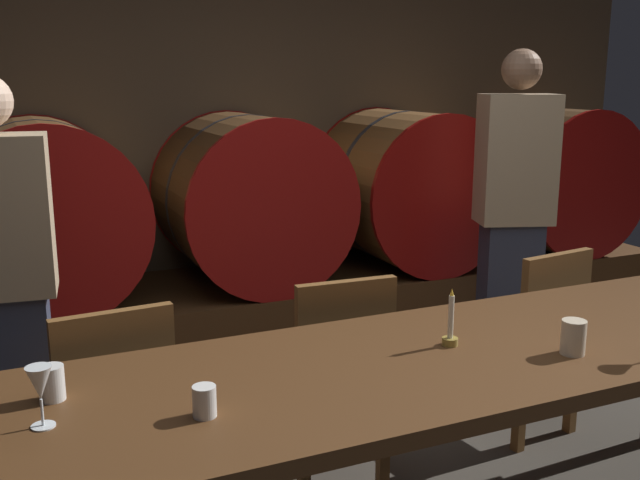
{
  "coord_description": "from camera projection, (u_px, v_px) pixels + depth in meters",
  "views": [
    {
      "loc": [
        -1.3,
        -1.77,
        1.63
      ],
      "look_at": [
        -0.24,
        0.59,
        1.05
      ],
      "focal_mm": 41.24,
      "sensor_mm": 36.0,
      "label": 1
    }
  ],
  "objects": [
    {
      "name": "back_wall",
      "position": [
        217.0,
        127.0,
        4.56
      ],
      "size": [
        6.08,
        0.24,
        2.63
      ],
      "primitive_type": "cube",
      "color": "brown",
      "rests_on": "ground"
    },
    {
      "name": "barrel_shelf",
      "position": [
        249.0,
        318.0,
        4.31
      ],
      "size": [
        5.47,
        0.9,
        0.46
      ],
      "primitive_type": "cube",
      "color": "#4C2D16",
      "rests_on": "ground"
    },
    {
      "name": "wine_barrel_left",
      "position": [
        42.0,
        214.0,
        3.72
      ],
      "size": [
        0.96,
        0.89,
        0.96
      ],
      "color": "#513319",
      "rests_on": "barrel_shelf"
    },
    {
      "name": "wine_barrel_center",
      "position": [
        250.0,
        199.0,
        4.16
      ],
      "size": [
        0.96,
        0.89,
        0.96
      ],
      "color": "#513319",
      "rests_on": "barrel_shelf"
    },
    {
      "name": "wine_barrel_right",
      "position": [
        407.0,
        188.0,
        4.57
      ],
      "size": [
        0.96,
        0.89,
        0.96
      ],
      "color": "brown",
      "rests_on": "barrel_shelf"
    },
    {
      "name": "wine_barrel_far_right",
      "position": [
        546.0,
        178.0,
        5.01
      ],
      "size": [
        0.96,
        0.89,
        0.96
      ],
      "color": "#513319",
      "rests_on": "barrel_shelf"
    },
    {
      "name": "dining_table",
      "position": [
        436.0,
        373.0,
        2.31
      ],
      "size": [
        2.99,
        0.83,
        0.78
      ],
      "color": "#4C2D16",
      "rests_on": "ground"
    },
    {
      "name": "chair_left",
      "position": [
        111.0,
        410.0,
        2.56
      ],
      "size": [
        0.43,
        0.43,
        0.88
      ],
      "rotation": [
        0.0,
        0.0,
        3.22
      ],
      "color": "brown",
      "rests_on": "ground"
    },
    {
      "name": "chair_center",
      "position": [
        335.0,
        369.0,
        2.92
      ],
      "size": [
        0.42,
        0.42,
        0.88
      ],
      "rotation": [
        0.0,
        0.0,
        3.09
      ],
      "color": "brown",
      "rests_on": "ground"
    },
    {
      "name": "chair_right",
      "position": [
        534.0,
        333.0,
        3.32
      ],
      "size": [
        0.45,
        0.45,
        0.88
      ],
      "rotation": [
        0.0,
        0.0,
        3.28
      ],
      "color": "brown",
      "rests_on": "ground"
    },
    {
      "name": "guest_left",
      "position": [
        4.0,
        296.0,
        2.7
      ],
      "size": [
        0.41,
        0.29,
        1.64
      ],
      "rotation": [
        0.0,
        0.0,
        3.02
      ],
      "color": "#33384C",
      "rests_on": "ground"
    },
    {
      "name": "guest_right",
      "position": [
        513.0,
        215.0,
        3.88
      ],
      "size": [
        0.44,
        0.36,
        1.76
      ],
      "rotation": [
        0.0,
        0.0,
        2.79
      ],
      "color": "#33384C",
      "rests_on": "ground"
    },
    {
      "name": "candle_center",
      "position": [
        449.0,
        330.0,
        2.36
      ],
      "size": [
        0.05,
        0.05,
        0.19
      ],
      "color": "olive",
      "rests_on": "dining_table"
    },
    {
      "name": "wine_glass_left",
      "position": [
        40.0,
        385.0,
        1.8
      ],
      "size": [
        0.06,
        0.06,
        0.16
      ],
      "color": "white",
      "rests_on": "dining_table"
    },
    {
      "name": "cup_left",
      "position": [
        52.0,
        383.0,
        1.96
      ],
      "size": [
        0.07,
        0.07,
        0.1
      ],
      "primitive_type": "cylinder",
      "color": "white",
      "rests_on": "dining_table"
    },
    {
      "name": "cup_center",
      "position": [
        204.0,
        401.0,
        1.87
      ],
      "size": [
        0.06,
        0.06,
        0.08
      ],
      "primitive_type": "cylinder",
      "color": "white",
      "rests_on": "dining_table"
    },
    {
      "name": "cup_right",
      "position": [
        573.0,
        337.0,
        2.29
      ],
      "size": [
        0.08,
        0.08,
        0.11
      ],
      "primitive_type": "cylinder",
      "color": "beige",
      "rests_on": "dining_table"
    }
  ]
}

